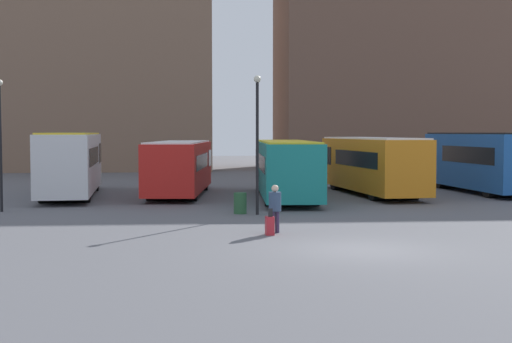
% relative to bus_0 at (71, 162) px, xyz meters
% --- Properties ---
extents(ground_plane, '(160.00, 160.00, 0.00)m').
position_rel_bus_0_xyz_m(ground_plane, '(10.94, -17.65, -1.77)').
color(ground_plane, '#56565B').
extents(building_block_left, '(26.73, 12.42, 20.98)m').
position_rel_bus_0_xyz_m(building_block_left, '(-5.61, 27.87, 8.72)').
color(building_block_left, '#7F604C').
rests_on(building_block_left, ground_plane).
extents(building_block_right, '(29.53, 12.22, 24.43)m').
position_rel_bus_0_xyz_m(building_block_right, '(28.88, 27.87, 10.44)').
color(building_block_right, brown).
rests_on(building_block_right, ground_plane).
extents(bus_0, '(3.24, 10.94, 3.26)m').
position_rel_bus_0_xyz_m(bus_0, '(0.00, 0.00, 0.00)').
color(bus_0, silver).
rests_on(bus_0, ground_plane).
extents(bus_1, '(3.51, 10.14, 2.81)m').
position_rel_bus_0_xyz_m(bus_1, '(5.51, 0.29, -0.24)').
color(bus_1, red).
rests_on(bus_1, ground_plane).
extents(bus_2, '(3.11, 11.79, 2.86)m').
position_rel_bus_0_xyz_m(bus_2, '(10.78, -2.04, -0.21)').
color(bus_2, '#19847F').
rests_on(bus_2, ground_plane).
extents(bus_3, '(3.44, 10.81, 3.01)m').
position_rel_bus_0_xyz_m(bus_3, '(15.58, -0.15, -0.13)').
color(bus_3, orange).
rests_on(bus_3, ground_plane).
extents(bus_4, '(3.08, 10.07, 3.26)m').
position_rel_bus_0_xyz_m(bus_4, '(21.86, 0.63, -0.00)').
color(bus_4, '#1E56A3').
rests_on(bus_4, ground_plane).
extents(traveler, '(0.43, 0.43, 1.57)m').
position_rel_bus_0_xyz_m(traveler, '(8.89, -14.08, -0.84)').
color(traveler, '#382D4C').
rests_on(traveler, ground_plane).
extents(suitcase, '(0.28, 0.36, 0.86)m').
position_rel_bus_0_xyz_m(suitcase, '(8.67, -14.55, -1.47)').
color(suitcase, '#B7232D').
rests_on(suitcase, ground_plane).
extents(lamp_post_0, '(0.28, 0.28, 5.52)m').
position_rel_bus_0_xyz_m(lamp_post_0, '(8.77, -8.92, 1.49)').
color(lamp_post_0, black).
rests_on(lamp_post_0, ground_plane).
extents(lamp_post_1, '(0.28, 0.28, 5.45)m').
position_rel_bus_0_xyz_m(lamp_post_1, '(-1.67, -6.98, 1.45)').
color(lamp_post_1, black).
rests_on(lamp_post_1, ground_plane).
extents(trash_bin, '(0.52, 0.52, 0.85)m').
position_rel_bus_0_xyz_m(trash_bin, '(8.11, -8.51, -1.35)').
color(trash_bin, '#285633').
rests_on(trash_bin, ground_plane).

